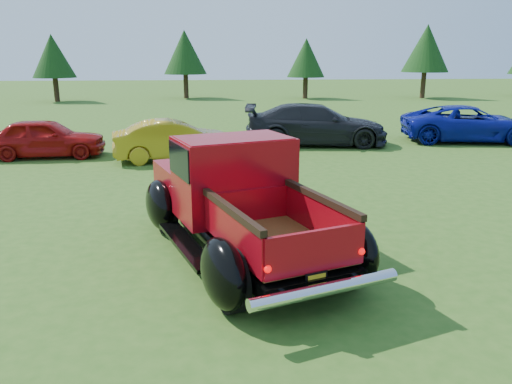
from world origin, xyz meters
name	(u,v)px	position (x,y,z in m)	size (l,w,h in m)	color
ground	(285,247)	(0.00, 0.00, 0.00)	(120.00, 120.00, 0.00)	#2E5618
tree_west	(53,56)	(-12.00, 29.00, 3.11)	(2.94, 2.94, 4.60)	#332114
tree_mid_left	(185,52)	(-3.00, 31.00, 3.38)	(3.20, 3.20, 5.00)	#332114
tree_mid_right	(306,58)	(6.00, 30.00, 2.97)	(2.82, 2.82, 4.40)	#332114
tree_east	(426,48)	(15.00, 29.50, 3.66)	(3.46, 3.46, 5.40)	#332114
pickup_truck	(234,196)	(-0.87, 0.09, 0.90)	(3.70, 5.45, 1.90)	black
show_car_red	(45,138)	(-6.50, 8.44, 0.63)	(1.48, 3.67, 1.25)	#9A0E0E
show_car_yellow	(175,140)	(-2.35, 7.62, 0.62)	(1.32, 3.78, 1.25)	#A98416
show_car_grey	(316,124)	(2.60, 9.93, 0.74)	(2.08, 5.12, 1.49)	black
show_car_blue	(469,124)	(8.50, 10.09, 0.68)	(2.25, 4.88, 1.36)	#0C148A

